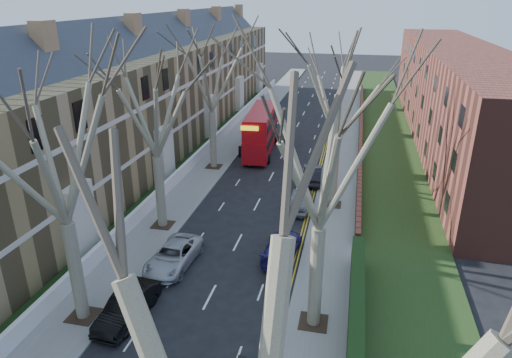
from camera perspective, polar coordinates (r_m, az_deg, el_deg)
The scene contains 17 objects.
pavement_left at distance 53.24m, azimuth -2.03°, elevation 5.58°, with size 3.00×102.00×0.12m, color slate.
pavement_right at distance 51.67m, azimuth 11.01°, elevation 4.67°, with size 3.00×102.00×0.12m, color slate.
terrace_left at distance 47.20m, azimuth -13.77°, elevation 9.67°, with size 9.70×78.00×13.60m.
flats_right at distance 55.39m, azimuth 23.63°, elevation 9.67°, with size 13.97×54.00×10.00m.
front_wall_left at distance 46.23m, azimuth -6.50°, elevation 3.59°, with size 0.30×78.00×1.00m.
grass_verge_right at distance 51.77m, azimuth 16.00°, elevation 4.34°, with size 6.00×102.00×0.06m.
tree_left_mid at distance 21.41m, azimuth -24.13°, elevation 4.90°, with size 10.50×10.50×14.71m.
tree_left_far at distance 29.84m, azimuth -12.90°, elevation 10.06°, with size 10.15×10.15×14.22m.
tree_left_dist at distance 40.79m, azimuth -5.75°, elevation 14.07°, with size 10.50×10.50×14.71m.
tree_right_mid at distance 19.28m, azimuth 8.50°, elevation 4.88°, with size 10.50×10.50×14.71m.
tree_right_far at distance 32.96m, azimuth 10.46°, elevation 11.36°, with size 10.15×10.15×14.22m.
double_decker_bus at distance 46.76m, azimuth 0.63°, elevation 5.87°, with size 3.18×10.39×4.31m.
car_left_mid at distance 24.48m, azimuth -15.78°, elevation -15.12°, with size 1.51×4.32×1.42m, color black.
car_left_far at distance 28.09m, azimuth -10.26°, elevation -9.40°, with size 2.24×4.85×1.35m, color #AEAFB4.
car_right_near at distance 28.58m, azimuth 3.25°, elevation -8.45°, with size 1.88×4.63×1.34m, color navy.
car_right_mid at distance 34.75m, azimuth 5.43°, elevation -2.57°, with size 1.74×4.32×1.47m, color gray.
car_right_far at distance 39.81m, azimuth 7.05°, elevation 0.62°, with size 1.52×4.37×1.44m, color black.
Camera 1 is at (6.87, -10.40, 15.19)m, focal length 32.00 mm.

